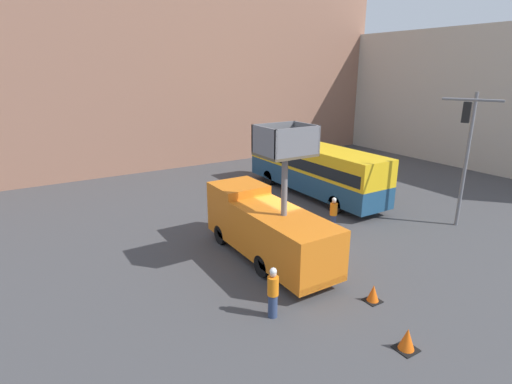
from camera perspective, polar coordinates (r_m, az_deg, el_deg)
ground_plane at (r=18.80m, az=4.71°, el=-8.02°), size 120.00×120.00×0.00m
building_backdrop_far at (r=37.60m, az=-17.04°, el=20.34°), size 44.00×10.00×20.91m
building_backdrop_side at (r=41.45m, az=31.31°, el=11.56°), size 10.00×28.00×11.22m
utility_truck at (r=17.18m, az=1.56°, el=-4.82°), size 2.26×7.35×6.00m
city_bus at (r=26.19m, az=8.19°, el=3.66°), size 2.57×11.17×3.27m
traffic_light_pole at (r=21.96m, az=27.89°, el=6.24°), size 2.66×2.41×6.92m
road_worker_near_truck at (r=13.64m, az=2.43°, el=-14.16°), size 0.38×0.38×1.82m
road_worker_directing at (r=20.90m, az=11.00°, el=-3.07°), size 0.38×0.38×1.74m
traffic_cone_near_truck at (r=13.37m, az=20.77°, el=-19.14°), size 0.62×0.62×0.71m
traffic_cone_mid_road at (r=15.32m, az=16.39°, el=-13.77°), size 0.56×0.56×0.64m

